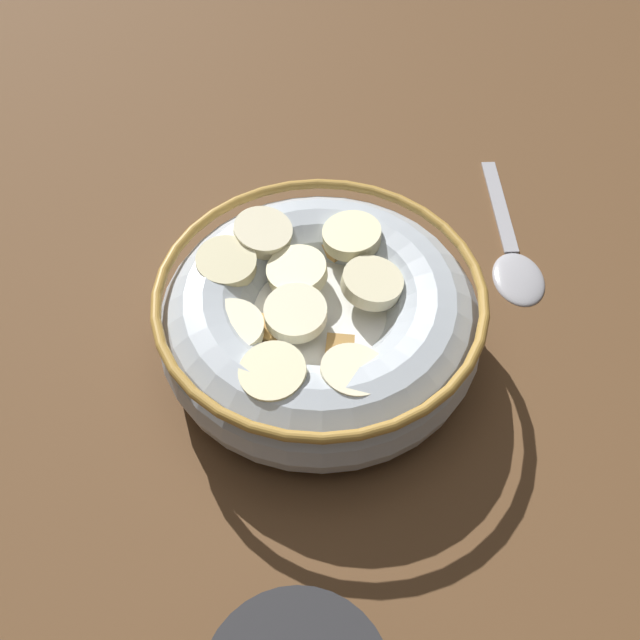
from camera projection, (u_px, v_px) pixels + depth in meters
The scene contains 3 objects.
ground_plane at pixel (320, 360), 45.41cm from camera, with size 96.67×96.67×2.00cm, color brown.
cereal_bowl at pixel (319, 319), 42.17cm from camera, with size 18.58×18.58×6.22cm.
spoon at pixel (515, 259), 48.76cm from camera, with size 14.02×5.11×0.80cm.
Camera 1 is at (25.57, 4.71, 36.32)cm, focal length 41.25 mm.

